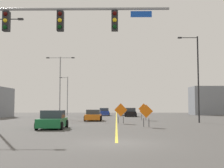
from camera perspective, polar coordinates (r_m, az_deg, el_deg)
name	(u,v)px	position (r m, az deg, el deg)	size (l,w,h in m)	color
ground	(117,143)	(14.97, 0.90, -11.49)	(126.04, 126.04, 0.00)	#4C4947
road_centre_stripe	(116,117)	(49.90, 0.87, -6.40)	(0.16, 70.02, 0.01)	yellow
traffic_signal_assembly	(28,33)	(15.98, -16.16, 9.52)	(11.44, 0.44, 7.43)	gray
street_lamp_far_right	(197,75)	(33.78, 16.26, 1.72)	(2.29, 0.24, 9.65)	black
street_lamp_mid_right	(67,94)	(56.13, -8.83, -1.95)	(1.64, 0.24, 7.38)	gray
street_lamp_near_right	(60,82)	(43.64, -10.12, 0.42)	(4.19, 0.24, 9.12)	gray
construction_sign_left_shoulder	(146,113)	(26.05, 6.71, -5.57)	(1.19, 0.12, 1.99)	orange
construction_sign_median_near	(144,110)	(37.98, 6.22, -4.99)	(1.39, 0.20, 2.17)	orange
construction_sign_right_shoulder	(121,111)	(31.02, 1.72, -5.25)	(1.38, 0.30, 2.13)	orange
car_orange_passing	(93,115)	(36.87, -3.67, -6.15)	(2.10, 4.27, 1.38)	orange
car_white_mid	(126,112)	(55.75, 2.76, -5.49)	(2.08, 3.91, 1.40)	white
car_black_approaching	(130,112)	(50.62, 3.62, -5.57)	(2.03, 4.05, 1.49)	black
car_blue_near	(104,112)	(55.30, -1.57, -5.49)	(2.22, 3.90, 1.43)	#1E389E
car_green_distant	(53,120)	(24.65, -11.54, -6.98)	(2.20, 3.86, 1.50)	#196B38
roadside_building_east	(220,101)	(64.29, 20.44, -3.07)	(11.93, 5.45, 5.79)	gray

